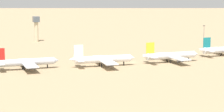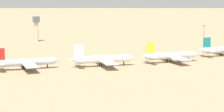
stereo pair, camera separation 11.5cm
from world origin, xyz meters
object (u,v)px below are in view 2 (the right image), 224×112
(parked_jet_white_2, at_px, (102,59))
(control_tower, at_px, (36,26))
(parked_jet_yellow_3, at_px, (171,56))
(parked_jet_red_1, at_px, (25,62))
(light_pole_east, at_px, (204,32))

(parked_jet_white_2, relative_size, control_tower, 1.85)
(parked_jet_yellow_3, bearing_deg, parked_jet_white_2, 177.48)
(parked_jet_red_1, distance_m, light_pole_east, 173.63)
(parked_jet_white_2, bearing_deg, control_tower, 99.83)
(light_pole_east, bearing_deg, parked_jet_yellow_3, -133.81)
(parked_jet_white_2, distance_m, light_pole_east, 139.24)
(parked_jet_red_1, distance_m, control_tower, 129.52)
(parked_jet_white_2, xyz_separation_m, parked_jet_yellow_3, (42.49, -2.17, -0.06))
(control_tower, relative_size, light_pole_east, 1.50)
(parked_jet_red_1, height_order, control_tower, control_tower)
(parked_jet_white_2, height_order, parked_jet_yellow_3, parked_jet_white_2)
(parked_jet_white_2, xyz_separation_m, control_tower, (-9.19, 131.39, 8.45))
(parked_jet_yellow_3, height_order, light_pole_east, light_pole_east)
(parked_jet_red_1, height_order, parked_jet_white_2, parked_jet_white_2)
(parked_jet_red_1, distance_m, parked_jet_yellow_3, 85.27)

